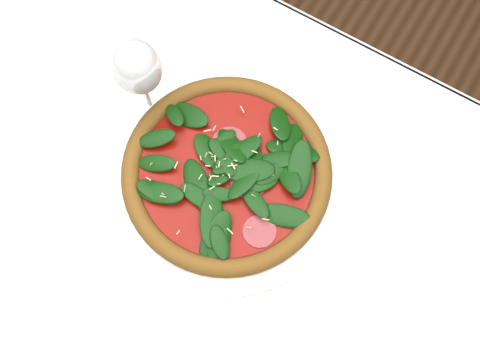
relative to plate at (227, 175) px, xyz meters
The scene contains 5 objects.
ground 0.76m from the plate, 118.86° to the right, with size 6.00×6.00×0.00m, color brown.
dining_table 0.13m from the plate, 118.86° to the right, with size 1.21×0.81×0.75m.
plate is the anchor object (origin of this frame).
pizza 0.02m from the plate, ahead, with size 0.35×0.35×0.04m.
wine_glass 0.22m from the plate, 167.64° to the left, with size 0.08×0.08×0.19m.
Camera 1 is at (0.20, -0.17, 1.59)m, focal length 40.00 mm.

